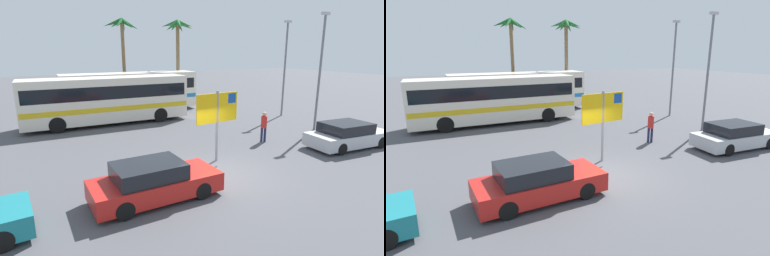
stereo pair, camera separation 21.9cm
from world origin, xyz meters
TOP-DOWN VIEW (x-y plane):
  - ground at (0.00, 0.00)m, footprint 120.00×120.00m
  - bus_front_coach at (-1.91, 11.18)m, footprint 10.81×2.51m
  - bus_rear_coach at (0.72, 14.71)m, footprint 10.81×2.51m
  - ferry_sign at (0.85, 1.53)m, footprint 2.20×0.28m
  - car_silver at (7.92, 0.13)m, footprint 4.60×2.13m
  - car_red at (-3.03, -0.70)m, footprint 4.40×1.92m
  - pedestrian_by_bus at (4.63, 2.83)m, footprint 0.32×0.32m
  - lamp_post_left_side at (9.34, 3.45)m, footprint 0.56×0.20m
  - lamp_post_right_side at (10.67, 7.80)m, footprint 0.56×0.20m
  - palm_tree_seaside at (5.63, 16.03)m, footprint 2.94×2.89m
  - palm_tree_inland at (1.48, 19.33)m, footprint 3.38×3.23m

SIDE VIEW (x-z plane):
  - ground at x=0.00m, z-range 0.00..0.00m
  - car_red at x=-3.03m, z-range -0.03..1.30m
  - car_silver at x=7.92m, z-range -0.03..1.30m
  - pedestrian_by_bus at x=4.63m, z-range 0.15..1.84m
  - bus_front_coach at x=-1.91m, z-range 0.20..3.37m
  - bus_rear_coach at x=0.72m, z-range 0.20..3.37m
  - ferry_sign at x=0.85m, z-range 0.73..3.93m
  - lamp_post_right_side at x=10.67m, z-range 0.33..7.36m
  - lamp_post_left_side at x=9.34m, z-range 0.33..7.41m
  - palm_tree_seaside at x=5.63m, z-range 2.35..9.93m
  - palm_tree_inland at x=1.48m, z-range 2.38..10.21m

